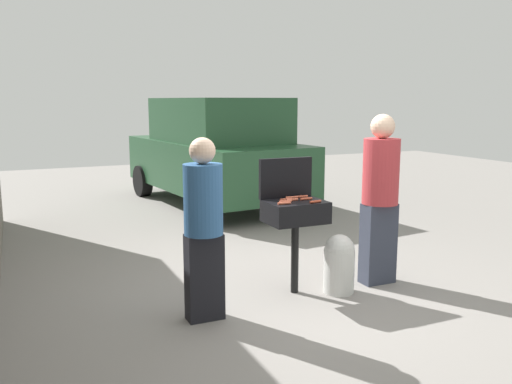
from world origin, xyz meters
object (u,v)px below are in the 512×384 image
(hot_dog_1, at_px, (306,199))
(hot_dog_3, at_px, (292,200))
(bbq_grill, at_px, (295,215))
(hot_dog_5, at_px, (315,202))
(person_right, at_px, (380,193))
(parked_minivan, at_px, (215,151))
(hot_dog_7, at_px, (286,200))
(hot_dog_6, at_px, (292,197))
(person_left, at_px, (204,223))
(hot_dog_0, at_px, (284,203))
(hot_dog_4, at_px, (302,197))
(hot_dog_2, at_px, (286,202))
(propane_tank, at_px, (339,262))

(hot_dog_1, height_order, hot_dog_3, same)
(bbq_grill, relative_size, hot_dog_1, 7.45)
(hot_dog_5, bearing_deg, person_right, 4.08)
(hot_dog_5, bearing_deg, parked_minivan, 81.13)
(hot_dog_7, height_order, parked_minivan, parked_minivan)
(bbq_grill, distance_m, hot_dog_5, 0.27)
(hot_dog_6, distance_m, person_left, 1.18)
(hot_dog_5, distance_m, hot_dog_7, 0.31)
(hot_dog_1, bearing_deg, hot_dog_7, 167.18)
(hot_dog_0, xyz_separation_m, hot_dog_3, (0.16, 0.13, 0.00))
(hot_dog_0, relative_size, person_right, 0.07)
(bbq_grill, relative_size, person_right, 0.53)
(hot_dog_4, relative_size, person_right, 0.07)
(person_left, xyz_separation_m, parked_minivan, (1.99, 5.11, 0.12))
(hot_dog_3, xyz_separation_m, person_left, (-1.05, -0.28, -0.08))
(hot_dog_3, bearing_deg, person_left, -164.78)
(hot_dog_0, height_order, person_left, person_left)
(hot_dog_2, bearing_deg, hot_dog_6, 47.09)
(hot_dog_5, relative_size, propane_tank, 0.21)
(hot_dog_7, bearing_deg, hot_dog_1, -12.82)
(hot_dog_0, distance_m, hot_dog_5, 0.33)
(hot_dog_7, height_order, person_right, person_right)
(hot_dog_2, bearing_deg, hot_dog_4, 31.49)
(parked_minivan, bearing_deg, hot_dog_3, 72.53)
(hot_dog_1, xyz_separation_m, hot_dog_2, (-0.26, -0.05, 0.00))
(propane_tank, bearing_deg, person_right, 8.70)
(hot_dog_0, xyz_separation_m, hot_dog_1, (0.32, 0.12, 0.00))
(propane_tank, distance_m, person_right, 0.88)
(person_left, xyz_separation_m, person_right, (2.05, 0.16, 0.10))
(bbq_grill, bearing_deg, hot_dog_0, -149.78)
(hot_dog_7, bearing_deg, person_right, -8.79)
(hot_dog_4, height_order, person_left, person_left)
(hot_dog_3, distance_m, person_left, 1.09)
(bbq_grill, bearing_deg, hot_dog_4, 42.42)
(hot_dog_2, distance_m, parked_minivan, 4.99)
(hot_dog_0, distance_m, hot_dog_2, 0.09)
(hot_dog_1, bearing_deg, propane_tank, -34.60)
(hot_dog_1, distance_m, hot_dog_4, 0.13)
(bbq_grill, bearing_deg, hot_dog_6, 78.41)
(propane_tank, bearing_deg, parked_minivan, 84.36)
(hot_dog_2, bearing_deg, person_right, -3.60)
(hot_dog_6, relative_size, hot_dog_7, 1.00)
(hot_dog_1, xyz_separation_m, hot_dog_7, (-0.21, 0.05, 0.00))
(person_right, bearing_deg, propane_tank, -8.28)
(hot_dog_1, relative_size, hot_dog_2, 1.00)
(hot_dog_0, relative_size, hot_dog_4, 1.00)
(hot_dog_1, height_order, hot_dog_5, same)
(hot_dog_0, height_order, hot_dog_2, same)
(bbq_grill, xyz_separation_m, hot_dog_3, (-0.03, 0.02, 0.16))
(hot_dog_4, height_order, parked_minivan, parked_minivan)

